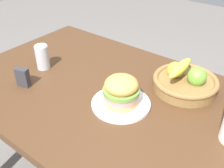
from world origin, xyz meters
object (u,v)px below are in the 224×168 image
at_px(sandwich, 121,90).
at_px(fruit_basket, 185,81).
at_px(soda_can, 42,57).
at_px(napkin_holder, 23,77).
at_px(plate, 121,104).

height_order(sandwich, fruit_basket, sandwich).
height_order(soda_can, napkin_holder, soda_can).
bearing_deg(plate, fruit_basket, 59.65).
bearing_deg(fruit_basket, plate, -120.35).
height_order(sandwich, napkin_holder, sandwich).
relative_size(fruit_basket, napkin_holder, 3.22).
distance_m(sandwich, soda_can, 0.49).
bearing_deg(fruit_basket, napkin_holder, -144.20).
distance_m(plate, soda_can, 0.50).
xyz_separation_m(sandwich, soda_can, (-0.49, 0.00, -0.01)).
relative_size(sandwich, soda_can, 1.20).
distance_m(sandwich, fruit_basket, 0.31).
height_order(plate, soda_can, soda_can).
distance_m(plate, napkin_holder, 0.47).
relative_size(sandwich, fruit_basket, 0.52).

